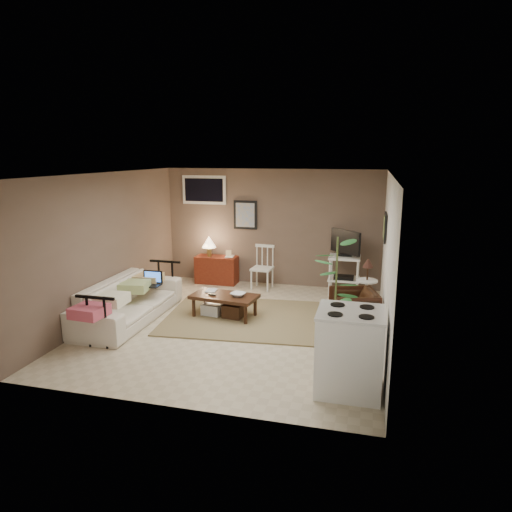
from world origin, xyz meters
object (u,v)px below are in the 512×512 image
(sofa, at_px, (129,294))
(potted_plant, at_px, (336,294))
(tv_stand, at_px, (345,261))
(armchair, at_px, (353,307))
(red_console, at_px, (216,267))
(stove, at_px, (350,351))
(coffee_table, at_px, (224,304))
(side_table, at_px, (367,279))
(spindle_chair, at_px, (262,269))

(sofa, relative_size, potted_plant, 1.35)
(tv_stand, relative_size, armchair, 1.83)
(armchair, distance_m, potted_plant, 1.30)
(red_console, bearing_deg, stove, -52.69)
(coffee_table, bearing_deg, tv_stand, 44.38)
(side_table, bearing_deg, red_console, 160.40)
(side_table, bearing_deg, armchair, -102.99)
(coffee_table, bearing_deg, spindle_chair, 82.80)
(sofa, relative_size, tv_stand, 1.80)
(red_console, xyz_separation_m, potted_plant, (2.74, -3.08, 0.55))
(coffee_table, distance_m, side_table, 2.48)
(side_table, height_order, stove, stove)
(tv_stand, relative_size, side_table, 1.31)
(red_console, relative_size, spindle_chair, 1.14)
(tv_stand, distance_m, stove, 3.80)
(sofa, bearing_deg, side_table, -70.56)
(coffee_table, xyz_separation_m, side_table, (2.31, 0.83, 0.37))
(sofa, height_order, red_console, red_console)
(red_console, bearing_deg, spindle_chair, -7.89)
(red_console, height_order, spindle_chair, red_console)
(sofa, bearing_deg, spindle_chair, -36.50)
(sofa, xyz_separation_m, red_console, (0.66, 2.45, -0.10))
(stove, bearing_deg, potted_plant, 106.18)
(red_console, relative_size, armchair, 1.46)
(red_console, relative_size, side_table, 1.04)
(spindle_chair, distance_m, armchair, 2.60)
(armchair, bearing_deg, potted_plant, -25.72)
(tv_stand, relative_size, potted_plant, 0.75)
(armchair, bearing_deg, red_console, -139.07)
(tv_stand, bearing_deg, red_console, 177.38)
(sofa, height_order, stove, stove)
(red_console, xyz_separation_m, stove, (2.98, -3.91, 0.14))
(potted_plant, relative_size, stove, 1.72)
(stove, bearing_deg, sofa, 158.15)
(side_table, bearing_deg, spindle_chair, 155.04)
(coffee_table, xyz_separation_m, armchair, (2.12, 0.03, 0.12))
(red_console, bearing_deg, sofa, -105.10)
(potted_plant, height_order, stove, potted_plant)
(coffee_table, relative_size, sofa, 0.50)
(side_table, distance_m, armchair, 0.86)
(sofa, distance_m, spindle_chair, 2.87)
(sofa, bearing_deg, tv_stand, -55.13)
(tv_stand, xyz_separation_m, armchair, (0.26, -1.80, -0.32))
(side_table, relative_size, stove, 0.99)
(armchair, xyz_separation_m, potted_plant, (-0.20, -1.16, 0.55))
(side_table, height_order, potted_plant, potted_plant)
(coffee_table, height_order, potted_plant, potted_plant)
(coffee_table, bearing_deg, potted_plant, -30.60)
(tv_stand, height_order, stove, tv_stand)
(coffee_table, distance_m, tv_stand, 2.64)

